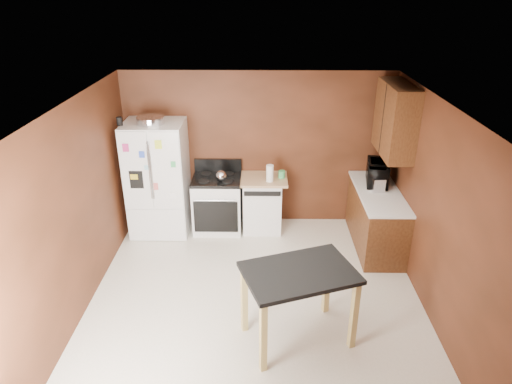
{
  "coord_description": "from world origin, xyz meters",
  "views": [
    {
      "loc": [
        0.07,
        -4.65,
        3.7
      ],
      "look_at": [
        -0.01,
        0.85,
        1.15
      ],
      "focal_mm": 32.0,
      "sensor_mm": 36.0,
      "label": 1
    }
  ],
  "objects_px": {
    "gas_range": "(218,203)",
    "kettle": "(221,176)",
    "refrigerator": "(158,179)",
    "toaster": "(376,183)",
    "island": "(299,282)",
    "green_canister": "(282,174)",
    "roasting_pan": "(151,120)",
    "paper_towel": "(270,173)",
    "dishwasher": "(262,203)",
    "pen_cup": "(119,121)",
    "microwave": "(377,174)"
  },
  "relations": [
    {
      "from": "kettle",
      "to": "toaster",
      "type": "xyz_separation_m",
      "value": [
        2.32,
        -0.27,
        0.02
      ]
    },
    {
      "from": "paper_towel",
      "to": "green_canister",
      "type": "relative_size",
      "value": 2.26
    },
    {
      "from": "island",
      "to": "microwave",
      "type": "bearing_deg",
      "value": 60.34
    },
    {
      "from": "kettle",
      "to": "microwave",
      "type": "height_order",
      "value": "microwave"
    },
    {
      "from": "dishwasher",
      "to": "roasting_pan",
      "type": "bearing_deg",
      "value": -175.9
    },
    {
      "from": "microwave",
      "to": "green_canister",
      "type": "bearing_deg",
      "value": 90.94
    },
    {
      "from": "kettle",
      "to": "paper_towel",
      "type": "xyz_separation_m",
      "value": [
        0.75,
        0.03,
        0.03
      ]
    },
    {
      "from": "pen_cup",
      "to": "dishwasher",
      "type": "xyz_separation_m",
      "value": [
        2.07,
        0.22,
        -1.41
      ]
    },
    {
      "from": "microwave",
      "to": "refrigerator",
      "type": "xyz_separation_m",
      "value": [
        -3.37,
        0.12,
        -0.16
      ]
    },
    {
      "from": "toaster",
      "to": "dishwasher",
      "type": "height_order",
      "value": "toaster"
    },
    {
      "from": "pen_cup",
      "to": "gas_range",
      "type": "xyz_separation_m",
      "value": [
        1.35,
        0.2,
        -1.4
      ]
    },
    {
      "from": "pen_cup",
      "to": "refrigerator",
      "type": "distance_m",
      "value": 1.07
    },
    {
      "from": "refrigerator",
      "to": "kettle",
      "type": "bearing_deg",
      "value": -4.17
    },
    {
      "from": "paper_towel",
      "to": "island",
      "type": "xyz_separation_m",
      "value": [
        0.28,
        -2.44,
        -0.26
      ]
    },
    {
      "from": "roasting_pan",
      "to": "gas_range",
      "type": "xyz_separation_m",
      "value": [
        0.93,
        0.09,
        -1.39
      ]
    },
    {
      "from": "gas_range",
      "to": "kettle",
      "type": "bearing_deg",
      "value": -57.68
    },
    {
      "from": "toaster",
      "to": "island",
      "type": "height_order",
      "value": "toaster"
    },
    {
      "from": "gas_range",
      "to": "island",
      "type": "bearing_deg",
      "value": -66.19
    },
    {
      "from": "roasting_pan",
      "to": "pen_cup",
      "type": "distance_m",
      "value": 0.44
    },
    {
      "from": "green_canister",
      "to": "gas_range",
      "type": "relative_size",
      "value": 0.1
    },
    {
      "from": "pen_cup",
      "to": "paper_towel",
      "type": "height_order",
      "value": "pen_cup"
    },
    {
      "from": "island",
      "to": "paper_towel",
      "type": "bearing_deg",
      "value": 96.65
    },
    {
      "from": "kettle",
      "to": "green_canister",
      "type": "relative_size",
      "value": 1.49
    },
    {
      "from": "toaster",
      "to": "dishwasher",
      "type": "relative_size",
      "value": 0.32
    },
    {
      "from": "roasting_pan",
      "to": "paper_towel",
      "type": "relative_size",
      "value": 1.58
    },
    {
      "from": "roasting_pan",
      "to": "island",
      "type": "relative_size",
      "value": 0.3
    },
    {
      "from": "pen_cup",
      "to": "dishwasher",
      "type": "height_order",
      "value": "pen_cup"
    },
    {
      "from": "pen_cup",
      "to": "green_canister",
      "type": "bearing_deg",
      "value": 5.71
    },
    {
      "from": "toaster",
      "to": "microwave",
      "type": "bearing_deg",
      "value": 68.02
    },
    {
      "from": "roasting_pan",
      "to": "island",
      "type": "height_order",
      "value": "roasting_pan"
    },
    {
      "from": "green_canister",
      "to": "gas_range",
      "type": "bearing_deg",
      "value": -177.9
    },
    {
      "from": "pen_cup",
      "to": "microwave",
      "type": "distance_m",
      "value": 3.9
    },
    {
      "from": "kettle",
      "to": "gas_range",
      "type": "height_order",
      "value": "gas_range"
    },
    {
      "from": "microwave",
      "to": "island",
      "type": "bearing_deg",
      "value": 159.78
    },
    {
      "from": "kettle",
      "to": "paper_towel",
      "type": "bearing_deg",
      "value": 2.64
    },
    {
      "from": "toaster",
      "to": "refrigerator",
      "type": "height_order",
      "value": "refrigerator"
    },
    {
      "from": "pen_cup",
      "to": "paper_towel",
      "type": "xyz_separation_m",
      "value": [
        2.19,
        0.1,
        -0.84
      ]
    },
    {
      "from": "microwave",
      "to": "dishwasher",
      "type": "xyz_separation_m",
      "value": [
        -1.74,
        0.2,
        -0.6
      ]
    },
    {
      "from": "roasting_pan",
      "to": "gas_range",
      "type": "relative_size",
      "value": 0.37
    },
    {
      "from": "kettle",
      "to": "toaster",
      "type": "height_order",
      "value": "toaster"
    },
    {
      "from": "kettle",
      "to": "green_canister",
      "type": "height_order",
      "value": "kettle"
    },
    {
      "from": "microwave",
      "to": "dishwasher",
      "type": "distance_m",
      "value": 1.85
    },
    {
      "from": "pen_cup",
      "to": "microwave",
      "type": "xyz_separation_m",
      "value": [
        3.81,
        0.02,
        -0.81
      ]
    },
    {
      "from": "dishwasher",
      "to": "green_canister",
      "type": "bearing_deg",
      "value": 2.49
    },
    {
      "from": "paper_towel",
      "to": "green_canister",
      "type": "distance_m",
      "value": 0.24
    },
    {
      "from": "island",
      "to": "green_canister",
      "type": "bearing_deg",
      "value": 92.12
    },
    {
      "from": "microwave",
      "to": "roasting_pan",
      "type": "bearing_deg",
      "value": 98.02
    },
    {
      "from": "kettle",
      "to": "refrigerator",
      "type": "distance_m",
      "value": 1.0
    },
    {
      "from": "island",
      "to": "gas_range",
      "type": "bearing_deg",
      "value": 113.81
    },
    {
      "from": "microwave",
      "to": "gas_range",
      "type": "relative_size",
      "value": 0.51
    }
  ]
}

